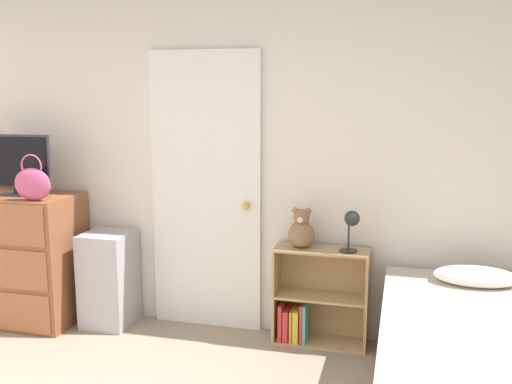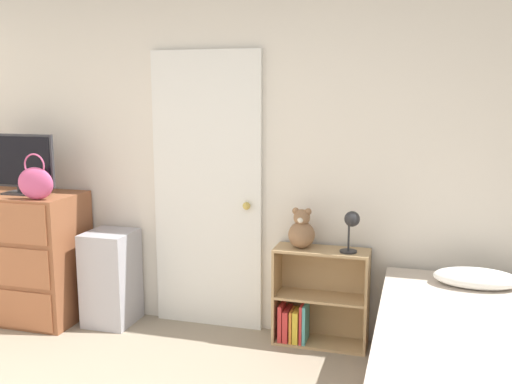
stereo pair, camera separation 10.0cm
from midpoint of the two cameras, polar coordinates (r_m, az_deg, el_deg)
The scene contains 10 objects.
wall_back at distance 4.14m, azimuth -1.02°, elevation 3.24°, with size 10.00×0.06×2.55m.
door_closed at distance 4.23m, azimuth -5.69°, elevation -0.03°, with size 0.84×0.09×2.06m.
dresser at distance 4.81m, azimuth -23.02°, elevation -6.08°, with size 0.90×0.54×0.99m.
tv at distance 4.65m, azimuth -23.67°, elevation 2.62°, with size 0.62×0.16×0.46m.
handbag at distance 4.37m, azimuth -22.06°, elevation 0.79°, with size 0.29×0.10×0.33m.
storage_bin at distance 4.53m, azimuth -15.11°, elevation -8.38°, with size 0.35×0.37×0.72m.
bookshelf at distance 4.11m, azimuth 5.11°, elevation -10.97°, with size 0.66×0.25×0.69m.
teddy_bear at distance 3.97m, azimuth 3.85°, elevation -3.86°, with size 0.19×0.19×0.28m.
desk_lamp at distance 3.86m, azimuth 8.80°, elevation -3.07°, with size 0.13×0.13×0.29m.
bed at distance 3.30m, azimuth 21.29°, elevation -17.20°, with size 1.13×1.99×0.69m.
Camera 1 is at (1.06, -1.67, 1.75)m, focal length 40.00 mm.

